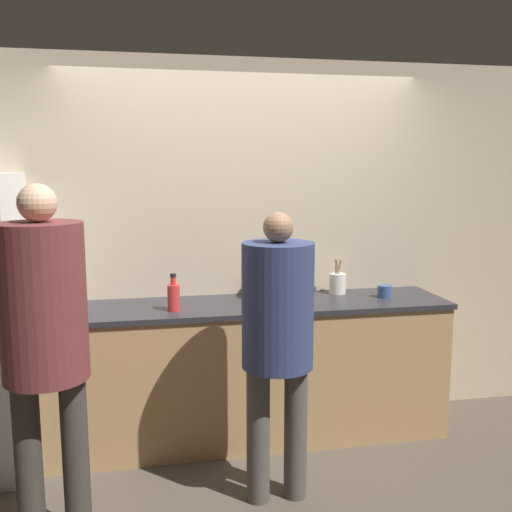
% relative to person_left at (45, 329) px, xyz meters
% --- Properties ---
extents(ground_plane, '(14.00, 14.00, 0.00)m').
position_rel_person_left_xyz_m(ground_plane, '(1.16, 0.58, -1.10)').
color(ground_plane, '#4C4238').
extents(wall_back, '(5.20, 0.06, 2.60)m').
position_rel_person_left_xyz_m(wall_back, '(1.16, 1.24, 0.20)').
color(wall_back, '#C6B293').
rests_on(wall_back, ground_plane).
extents(counter, '(2.70, 0.64, 0.95)m').
position_rel_person_left_xyz_m(counter, '(1.16, 0.94, -0.62)').
color(counter, tan).
rests_on(counter, ground_plane).
extents(person_left, '(0.40, 0.40, 1.79)m').
position_rel_person_left_xyz_m(person_left, '(0.00, 0.00, 0.00)').
color(person_left, '#38332D').
rests_on(person_left, ground_plane).
extents(person_center, '(0.39, 0.39, 1.63)m').
position_rel_person_left_xyz_m(person_center, '(1.17, 0.16, -0.11)').
color(person_center, '#4C4742').
rests_on(person_center, ground_plane).
extents(fruit_bowl, '(0.35, 0.35, 0.14)m').
position_rel_person_left_xyz_m(fruit_bowl, '(1.31, 1.08, -0.10)').
color(fruit_bowl, brown).
rests_on(fruit_bowl, counter).
extents(utensil_crock, '(0.12, 0.12, 0.25)m').
position_rel_person_left_xyz_m(utensil_crock, '(1.83, 1.09, -0.07)').
color(utensil_crock, silver).
rests_on(utensil_crock, counter).
extents(bottle_clear, '(0.06, 0.06, 0.21)m').
position_rel_person_left_xyz_m(bottle_clear, '(1.54, 1.06, -0.06)').
color(bottle_clear, silver).
rests_on(bottle_clear, counter).
extents(bottle_red, '(0.08, 0.08, 0.24)m').
position_rel_person_left_xyz_m(bottle_red, '(0.65, 0.81, -0.05)').
color(bottle_red, red).
rests_on(bottle_red, counter).
extents(bottle_amber, '(0.08, 0.08, 0.17)m').
position_rel_person_left_xyz_m(bottle_amber, '(0.00, 0.92, -0.08)').
color(bottle_amber, brown).
rests_on(bottle_amber, counter).
extents(cup_blue, '(0.09, 0.09, 0.09)m').
position_rel_person_left_xyz_m(cup_blue, '(2.11, 0.90, -0.10)').
color(cup_blue, '#335184').
rests_on(cup_blue, counter).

